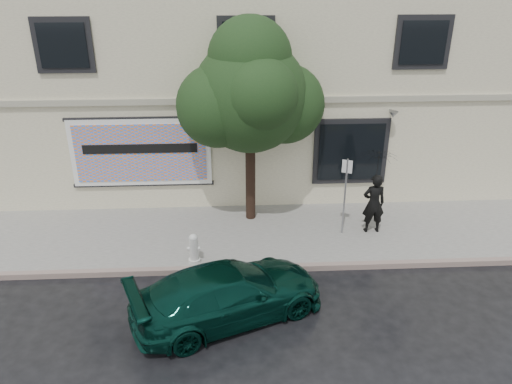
{
  "coord_description": "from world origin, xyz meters",
  "views": [
    {
      "loc": [
        -0.47,
        -9.32,
        7.34
      ],
      "look_at": [
        0.13,
        2.2,
        1.94
      ],
      "focal_mm": 35.0,
      "sensor_mm": 36.0,
      "label": 1
    }
  ],
  "objects_px": {
    "pedestrian": "(374,204)",
    "fire_hydrant": "(194,248)",
    "car": "(228,293)",
    "street_tree": "(250,96)"
  },
  "relations": [
    {
      "from": "pedestrian",
      "to": "fire_hydrant",
      "type": "bearing_deg",
      "value": 13.08
    },
    {
      "from": "car",
      "to": "street_tree",
      "type": "distance_m",
      "value": 5.58
    },
    {
      "from": "fire_hydrant",
      "to": "pedestrian",
      "type": "bearing_deg",
      "value": 12.59
    },
    {
      "from": "street_tree",
      "to": "fire_hydrant",
      "type": "bearing_deg",
      "value": -123.23
    },
    {
      "from": "car",
      "to": "pedestrian",
      "type": "bearing_deg",
      "value": -72.95
    },
    {
      "from": "pedestrian",
      "to": "street_tree",
      "type": "bearing_deg",
      "value": -18.74
    },
    {
      "from": "car",
      "to": "fire_hydrant",
      "type": "height_order",
      "value": "car"
    },
    {
      "from": "car",
      "to": "street_tree",
      "type": "height_order",
      "value": "street_tree"
    },
    {
      "from": "pedestrian",
      "to": "fire_hydrant",
      "type": "relative_size",
      "value": 2.18
    },
    {
      "from": "pedestrian",
      "to": "street_tree",
      "type": "height_order",
      "value": "street_tree"
    }
  ]
}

